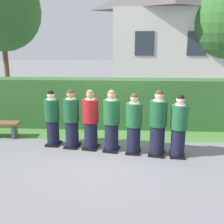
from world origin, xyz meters
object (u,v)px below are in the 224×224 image
(student_front_row_1, at_px, (72,120))
(student_front_row_0, at_px, (52,119))
(student_in_red_blazer, at_px, (91,121))
(student_front_row_3, at_px, (112,122))
(student_front_row_5, at_px, (158,125))
(student_front_row_6, at_px, (179,128))
(student_front_row_4, at_px, (134,125))

(student_front_row_1, bearing_deg, student_front_row_0, 168.22)
(student_in_red_blazer, height_order, student_front_row_3, student_front_row_3)
(student_in_red_blazer, xyz_separation_m, student_front_row_5, (1.73, -0.32, 0.03))
(student_front_row_5, bearing_deg, student_front_row_6, -8.99)
(student_front_row_6, bearing_deg, student_front_row_5, 171.01)
(student_front_row_0, bearing_deg, student_front_row_6, -10.09)
(student_front_row_0, xyz_separation_m, student_front_row_1, (0.56, -0.12, 0.03))
(student_front_row_0, distance_m, student_in_red_blazer, 1.10)
(student_front_row_3, bearing_deg, student_front_row_4, -11.68)
(student_front_row_0, distance_m, student_front_row_1, 0.57)
(student_front_row_3, relative_size, student_front_row_5, 0.97)
(student_front_row_1, bearing_deg, student_front_row_5, -9.91)
(student_front_row_5, distance_m, student_front_row_6, 0.52)
(student_front_row_1, height_order, student_front_row_6, student_front_row_1)
(student_front_row_1, distance_m, student_front_row_5, 2.29)
(student_in_red_blazer, relative_size, student_front_row_4, 1.02)
(student_front_row_0, xyz_separation_m, student_front_row_5, (2.82, -0.51, 0.07))
(student_front_row_1, xyz_separation_m, student_in_red_blazer, (0.53, -0.07, 0.01))
(student_in_red_blazer, relative_size, student_front_row_5, 0.96)
(student_front_row_1, distance_m, student_front_row_6, 2.81)
(student_front_row_0, relative_size, student_front_row_1, 0.97)
(student_front_row_0, distance_m, student_front_row_4, 2.26)
(student_front_row_1, height_order, student_front_row_3, student_front_row_3)
(student_in_red_blazer, bearing_deg, student_front_row_5, -10.52)
(student_front_row_5, bearing_deg, student_front_row_1, 170.09)
(student_front_row_4, xyz_separation_m, student_front_row_6, (1.10, -0.17, 0.00))
(student_front_row_3, xyz_separation_m, student_front_row_5, (1.17, -0.21, 0.02))
(student_front_row_4, bearing_deg, student_front_row_3, 168.32)
(student_front_row_1, xyz_separation_m, student_front_row_4, (1.66, -0.31, -0.01))
(student_front_row_6, bearing_deg, student_front_row_4, 171.32)
(student_front_row_5, bearing_deg, student_in_red_blazer, 169.48)
(student_front_row_5, xyz_separation_m, student_front_row_6, (0.51, -0.08, -0.05))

